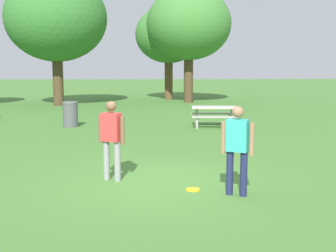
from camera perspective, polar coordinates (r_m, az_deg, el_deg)
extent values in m
plane|color=#447530|center=(9.41, -2.15, -6.92)|extent=(120.00, 120.00, 0.00)
cylinder|color=gray|center=(9.53, -7.70, -4.26)|extent=(0.13, 0.13, 0.82)
cylinder|color=gray|center=(9.40, -6.35, -4.41)|extent=(0.13, 0.13, 0.82)
cube|color=#D83838|center=(9.34, -7.10, -0.13)|extent=(0.44, 0.37, 0.58)
sphere|color=brown|center=(9.30, -7.14, 2.46)|extent=(0.21, 0.21, 0.21)
cylinder|color=brown|center=(9.49, -8.43, -0.34)|extent=(0.09, 0.09, 0.58)
cylinder|color=brown|center=(9.22, -5.71, -0.53)|extent=(0.09, 0.09, 0.58)
cylinder|color=#1E234C|center=(8.39, 9.44, -5.96)|extent=(0.13, 0.13, 0.82)
cylinder|color=#1E234C|center=(8.46, 7.73, -5.81)|extent=(0.13, 0.13, 0.82)
cube|color=#33B2AD|center=(8.29, 8.68, -1.18)|extent=(0.44, 0.37, 0.58)
sphere|color=#9E7051|center=(8.23, 8.74, 1.74)|extent=(0.21, 0.21, 0.21)
cylinder|color=#9E7051|center=(8.23, 10.42, -1.64)|extent=(0.09, 0.09, 0.58)
cylinder|color=#9E7051|center=(8.37, 6.96, -1.41)|extent=(0.09, 0.09, 0.58)
cylinder|color=yellow|center=(8.78, 3.14, -7.94)|extent=(0.28, 0.28, 0.03)
cube|color=#B2ADA3|center=(17.37, 5.79, 2.34)|extent=(1.74, 0.86, 0.06)
cube|color=#A49F96|center=(16.83, 5.92, 1.13)|extent=(1.71, 0.36, 0.05)
cube|color=#A49F96|center=(17.98, 5.64, 1.57)|extent=(1.71, 0.36, 0.05)
cylinder|color=#A49F96|center=(17.38, 3.59, 1.09)|extent=(0.11, 0.11, 0.71)
cylinder|color=#A49F96|center=(16.82, 3.66, 0.36)|extent=(0.09, 0.09, 0.41)
cylinder|color=#A49F96|center=(17.97, 3.52, 0.84)|extent=(0.09, 0.09, 0.41)
cylinder|color=#A49F96|center=(17.47, 7.94, 1.07)|extent=(0.11, 0.11, 0.71)
cylinder|color=#A49F96|center=(16.92, 8.15, 0.34)|extent=(0.09, 0.09, 0.41)
cylinder|color=#A49F96|center=(18.06, 7.73, 0.82)|extent=(0.09, 0.09, 0.41)
cylinder|color=#515156|center=(17.67, -12.11, 1.35)|extent=(0.56, 0.56, 0.90)
cylinder|color=slate|center=(17.62, -12.15, 2.90)|extent=(0.59, 0.59, 0.06)
cylinder|color=#4C3823|center=(26.69, -13.60, 6.06)|extent=(0.59, 0.59, 3.32)
ellipsoid|color=#33702D|center=(26.79, -13.83, 12.96)|extent=(5.66, 5.66, 4.81)
cylinder|color=brown|center=(30.24, 0.09, 6.21)|extent=(0.53, 0.53, 3.05)
ellipsoid|color=#3D7A33|center=(30.29, 0.09, 11.37)|extent=(4.35, 4.35, 3.70)
cylinder|color=#4C3823|center=(28.00, 2.58, 6.37)|extent=(0.56, 0.56, 3.34)
ellipsoid|color=#3D7A33|center=(28.09, 2.61, 12.64)|extent=(5.10, 5.10, 4.33)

